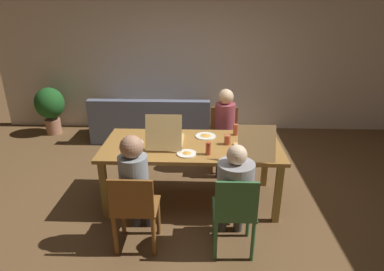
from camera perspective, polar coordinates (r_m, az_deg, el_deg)
The scene contains 21 objects.
ground_plane at distance 4.25m, azimuth -0.05°, elevation -11.19°, with size 20.00×20.00×0.00m, color brown.
back_wall at distance 6.31m, azimuth 0.88°, elevation 13.14°, with size 7.68×0.12×2.69m, color beige.
dining_table at distance 3.91m, azimuth -0.05°, elevation -2.61°, with size 2.12×0.97×0.78m.
chair_0 at distance 4.87m, azimuth 5.62°, elevation -0.07°, with size 0.42×0.39×0.92m.
person_0 at distance 4.67m, azimuth 5.81°, elevation 1.89°, with size 0.29×0.46×1.24m.
chair_1 at distance 3.21m, azimuth 7.51°, elevation -13.10°, with size 0.41×0.41×0.88m.
person_1 at distance 3.21m, azimuth 7.48°, elevation -8.97°, with size 0.35×0.50×1.15m.
chair_2 at distance 3.30m, azimuth -10.07°, elevation -12.64°, with size 0.45×0.38×0.86m.
person_2 at distance 3.28m, azimuth -9.88°, elevation -7.83°, with size 0.28×0.50×1.22m.
pizza_box_0 at distance 3.90m, azimuth -4.58°, elevation -0.57°, with size 0.41×0.53×0.42m.
pizza_box_1 at distance 3.69m, azimuth 10.67°, elevation -2.32°, with size 0.39×0.52×0.40m.
plate_0 at distance 4.09m, azimuth 2.39°, elevation -0.05°, with size 0.26×0.26×0.03m.
plate_1 at distance 4.22m, azimuth 11.01°, elevation 0.23°, with size 0.20×0.20×0.03m.
plate_2 at distance 3.62m, azimuth -0.95°, elevation -3.15°, with size 0.22×0.22×0.03m.
plate_3 at distance 3.96m, azimuth -10.45°, elevation -1.27°, with size 0.26×0.26×0.01m.
drinking_glass_0 at distance 4.16m, azimuth 7.70°, elevation 1.02°, with size 0.07×0.07×0.14m, color #B24E34.
drinking_glass_1 at distance 3.59m, azimuth 2.88°, elevation -2.28°, with size 0.06×0.06×0.15m, color #B24729.
drinking_glass_2 at distance 4.02m, azimuth 12.01°, elevation -0.13°, with size 0.06×0.06×0.13m, color #DFCC60.
drinking_glass_3 at distance 3.88m, azimuth 6.25°, elevation -0.74°, with size 0.08×0.08×0.12m, color #B95234.
couch at distance 6.00m, azimuth -7.10°, elevation 1.98°, with size 2.11×0.78×0.81m.
potted_plant at distance 6.68m, azimuth -23.70°, elevation 4.79°, with size 0.53×0.53×0.90m.
Camera 1 is at (0.13, -3.54, 2.34)m, focal length 30.33 mm.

